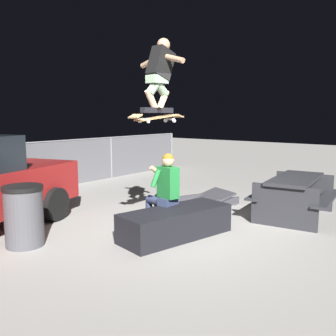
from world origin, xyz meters
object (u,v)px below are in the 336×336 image
object	(u,v)px
ledge_box_main	(176,223)
skater_airborne	(160,72)
kicker_ramp	(204,202)
picnic_table_back	(295,191)
person_sitting_on_ledge	(164,188)
skateboard	(157,118)
trash_bin	(24,216)

from	to	relation	value
ledge_box_main	skater_airborne	world-z (taller)	skater_airborne
kicker_ramp	picnic_table_back	distance (m)	1.90
person_sitting_on_ledge	skateboard	size ratio (longest dim) A/B	1.24
kicker_ramp	picnic_table_back	bearing A→B (deg)	-83.69
person_sitting_on_ledge	kicker_ramp	xyz separation A→B (m)	(1.90, 0.42, -0.65)
person_sitting_on_ledge	trash_bin	world-z (taller)	person_sitting_on_ledge
skateboard	trash_bin	distance (m)	2.42
skater_airborne	kicker_ramp	distance (m)	3.25
kicker_ramp	skateboard	bearing A→B (deg)	-167.60
skater_airborne	trash_bin	distance (m)	2.91
ledge_box_main	picnic_table_back	bearing A→B (deg)	-24.96
skateboard	skater_airborne	bearing A→B (deg)	-5.33
kicker_ramp	trash_bin	xyz separation A→B (m)	(-3.71, 0.71, 0.39)
ledge_box_main	kicker_ramp	xyz separation A→B (m)	(2.06, 0.79, -0.17)
skater_airborne	picnic_table_back	bearing A→B (deg)	-31.22
skateboard	skater_airborne	size ratio (longest dim) A/B	0.92
person_sitting_on_ledge	picnic_table_back	bearing A→B (deg)	-33.94
ledge_box_main	skater_airborne	size ratio (longest dim) A/B	1.61
skateboard	trash_bin	xyz separation A→B (m)	(-1.60, 1.18, -1.39)
ledge_box_main	picnic_table_back	size ratio (longest dim) A/B	0.98
skateboard	kicker_ramp	size ratio (longest dim) A/B	0.75
ledge_box_main	skateboard	distance (m)	1.65
skater_airborne	kicker_ramp	bearing A→B (deg)	12.87
picnic_table_back	kicker_ramp	bearing A→B (deg)	96.31
kicker_ramp	trash_bin	world-z (taller)	trash_bin
person_sitting_on_ledge	kicker_ramp	size ratio (longest dim) A/B	0.93
picnic_table_back	trash_bin	distance (m)	4.67
person_sitting_on_ledge	trash_bin	distance (m)	2.15
ledge_box_main	skater_airborne	xyz separation A→B (m)	(0.01, 0.32, 2.30)
ledge_box_main	trash_bin	bearing A→B (deg)	137.70
trash_bin	kicker_ramp	bearing A→B (deg)	-10.90
skateboard	trash_bin	bearing A→B (deg)	143.57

